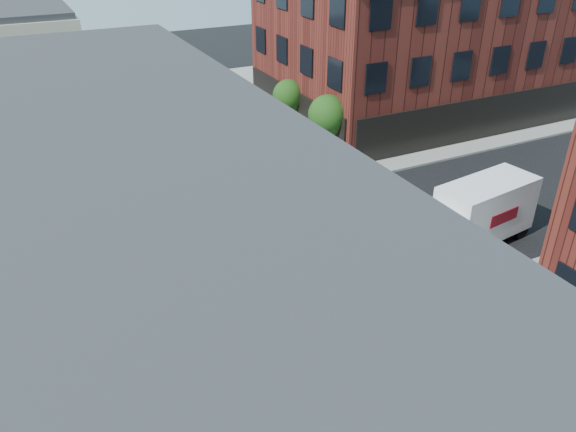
{
  "coord_description": "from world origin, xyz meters",
  "views": [
    {
      "loc": [
        -11.31,
        -21.68,
        15.77
      ],
      "look_at": [
        -0.65,
        -0.28,
        2.5
      ],
      "focal_mm": 35.0,
      "sensor_mm": 36.0,
      "label": 1
    }
  ],
  "objects": [
    {
      "name": "ground",
      "position": [
        0.0,
        0.0,
        0.0
      ],
      "size": [
        120.0,
        120.0,
        0.0
      ],
      "primitive_type": "plane",
      "color": "black",
      "rests_on": "ground"
    },
    {
      "name": "sidewalk_ne",
      "position": [
        21.0,
        21.0,
        0.07
      ],
      "size": [
        30.0,
        30.0,
        0.15
      ],
      "primitive_type": "cube",
      "color": "gray",
      "rests_on": "ground"
    },
    {
      "name": "building_ne",
      "position": [
        20.5,
        16.0,
        6.0
      ],
      "size": [
        25.0,
        16.0,
        12.0
      ],
      "primitive_type": "cube",
      "color": "#431510",
      "rests_on": "ground"
    },
    {
      "name": "traffic_cone",
      "position": [
        -4.08,
        -3.1,
        0.34
      ],
      "size": [
        0.45,
        0.45,
        0.72
      ],
      "rotation": [
        0.0,
        0.0,
        0.19
      ],
      "color": "orange",
      "rests_on": "ground"
    },
    {
      "name": "tree_near",
      "position": [
        7.56,
        9.98,
        3.16
      ],
      "size": [
        2.69,
        2.69,
        4.49
      ],
      "color": "black",
      "rests_on": "ground"
    },
    {
      "name": "box_truck",
      "position": [
        8.66,
        -3.35,
        1.8
      ],
      "size": [
        7.84,
        3.26,
        3.46
      ],
      "rotation": [
        0.0,
        0.0,
        0.13
      ],
      "color": "white",
      "rests_on": "ground"
    },
    {
      "name": "signal_pole",
      "position": [
        -6.72,
        -6.68,
        2.86
      ],
      "size": [
        1.29,
        1.24,
        4.6
      ],
      "color": "black",
      "rests_on": "ground"
    },
    {
      "name": "tree_far",
      "position": [
        7.56,
        15.98,
        2.87
      ],
      "size": [
        2.43,
        2.43,
        4.07
      ],
      "color": "black",
      "rests_on": "ground"
    }
  ]
}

